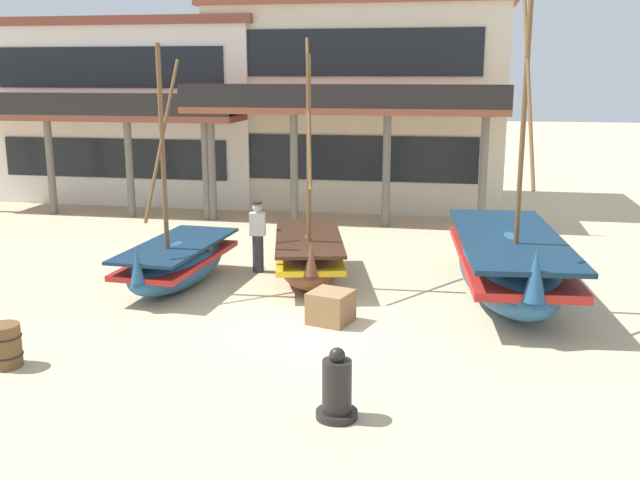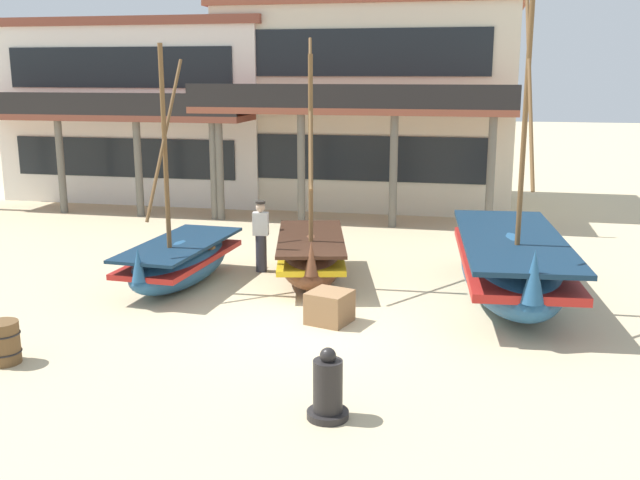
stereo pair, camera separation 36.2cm
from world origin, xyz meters
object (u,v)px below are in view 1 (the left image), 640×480
(fishing_boat_near_left, at_px, (177,262))
(harbor_building_annex, at_px, (142,110))
(fishing_boat_centre_large, at_px, (509,263))
(fisherman_by_hull, at_px, (258,237))
(fishing_boat_far_right, at_px, (309,256))
(wooden_barrel, at_px, (5,346))
(harbor_building_main, at_px, (361,103))
(capstan_winch, at_px, (337,390))
(cargo_crate, at_px, (331,307))

(fishing_boat_near_left, height_order, harbor_building_annex, harbor_building_annex)
(fishing_boat_centre_large, relative_size, fisherman_by_hull, 4.26)
(fishing_boat_far_right, xyz_separation_m, wooden_barrel, (-3.79, -5.73, -0.23))
(fisherman_by_hull, distance_m, harbor_building_annex, 12.58)
(fishing_boat_near_left, bearing_deg, fisherman_by_hull, 45.98)
(fishing_boat_far_right, bearing_deg, harbor_building_main, 91.62)
(fishing_boat_near_left, xyz_separation_m, capstan_winch, (4.47, -5.57, -0.14))
(cargo_crate, height_order, harbor_building_main, harbor_building_main)
(fishing_boat_near_left, xyz_separation_m, fishing_boat_centre_large, (7.08, 0.47, 0.19))
(fishing_boat_centre_large, xyz_separation_m, harbor_building_main, (-4.64, 11.40, 2.78))
(fishing_boat_far_right, bearing_deg, cargo_crate, -70.12)
(fishing_boat_centre_large, bearing_deg, harbor_building_main, 112.16)
(capstan_winch, height_order, harbor_building_main, harbor_building_main)
(wooden_barrel, bearing_deg, fishing_boat_near_left, 77.75)
(fishing_boat_centre_large, bearing_deg, harbor_building_annex, 139.40)
(cargo_crate, relative_size, harbor_building_annex, 0.07)
(capstan_winch, bearing_deg, fisherman_by_hull, 113.39)
(fishing_boat_centre_large, height_order, cargo_crate, fishing_boat_centre_large)
(fishing_boat_far_right, distance_m, fisherman_by_hull, 1.45)
(capstan_winch, xyz_separation_m, harbor_building_annex, (-10.26, 17.07, 2.82))
(fishing_boat_far_right, bearing_deg, fisherman_by_hull, 158.15)
(capstan_winch, height_order, cargo_crate, capstan_winch)
(fishing_boat_near_left, distance_m, harbor_building_annex, 13.15)
(fishing_boat_centre_large, height_order, harbor_building_main, fishing_boat_centre_large)
(fishing_boat_centre_large, distance_m, cargo_crate, 4.05)
(fishing_boat_centre_large, height_order, fishing_boat_far_right, fishing_boat_centre_large)
(fisherman_by_hull, xyz_separation_m, harbor_building_main, (1.02, 10.39, 2.69))
(fisherman_by_hull, bearing_deg, capstan_winch, -66.61)
(fishing_boat_centre_large, relative_size, capstan_winch, 7.07)
(fisherman_by_hull, height_order, harbor_building_annex, harbor_building_annex)
(fisherman_by_hull, xyz_separation_m, wooden_barrel, (-2.46, -6.26, -0.48))
(fishing_boat_near_left, bearing_deg, cargo_crate, -25.15)
(fishing_boat_near_left, height_order, harbor_building_main, harbor_building_main)
(fishing_boat_centre_large, xyz_separation_m, fishing_boat_far_right, (-4.33, 0.48, -0.16))
(fisherman_by_hull, bearing_deg, wooden_barrel, -111.49)
(fishing_boat_near_left, bearing_deg, fishing_boat_centre_large, 3.76)
(fishing_boat_near_left, height_order, fisherman_by_hull, fishing_boat_near_left)
(wooden_barrel, distance_m, harbor_building_annex, 17.20)
(fishing_boat_centre_large, relative_size, fishing_boat_far_right, 1.34)
(harbor_building_annex, bearing_deg, harbor_building_main, 2.56)
(harbor_building_annex, bearing_deg, cargo_crate, -54.32)
(fisherman_by_hull, bearing_deg, fishing_boat_far_right, -21.85)
(fisherman_by_hull, relative_size, harbor_building_annex, 0.17)
(fishing_boat_centre_large, height_order, capstan_winch, fishing_boat_centre_large)
(fishing_boat_near_left, distance_m, wooden_barrel, 4.90)
(cargo_crate, xyz_separation_m, harbor_building_main, (-1.28, 13.61, 3.22))
(fishing_boat_near_left, xyz_separation_m, harbor_building_annex, (-5.79, 11.50, 2.68))
(fishing_boat_near_left, relative_size, capstan_winch, 5.11)
(fishing_boat_far_right, distance_m, harbor_building_annex, 13.83)
(fishing_boat_far_right, bearing_deg, fishing_boat_centre_large, -6.29)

